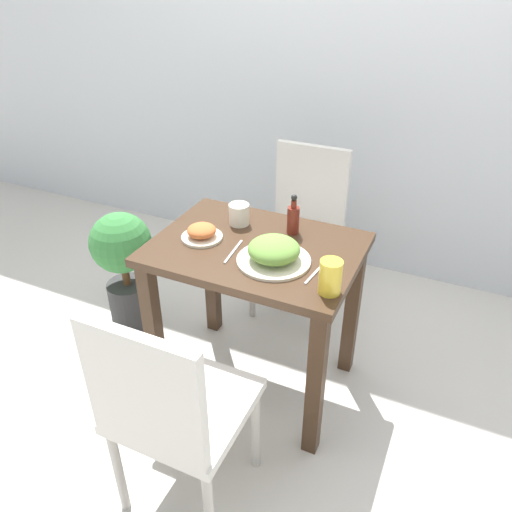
{
  "coord_description": "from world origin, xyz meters",
  "views": [
    {
      "loc": [
        0.72,
        -1.57,
        1.75
      ],
      "look_at": [
        0.0,
        0.0,
        0.69
      ],
      "focal_mm": 35.0,
      "sensor_mm": 36.0,
      "label": 1
    }
  ],
  "objects_px": {
    "chair_near": "(171,407)",
    "sauce_bottle": "(293,218)",
    "side_plate": "(202,233)",
    "drink_cup": "(239,214)",
    "food_plate": "(274,252)",
    "juice_glass": "(330,277)",
    "potted_plant_left": "(124,263)",
    "chair_far": "(303,222)"
  },
  "relations": [
    {
      "from": "food_plate",
      "to": "sauce_bottle",
      "type": "distance_m",
      "value": 0.25
    },
    {
      "from": "juice_glass",
      "to": "potted_plant_left",
      "type": "xyz_separation_m",
      "value": [
        -1.13,
        0.26,
        -0.4
      ]
    },
    {
      "from": "sauce_bottle",
      "to": "food_plate",
      "type": "bearing_deg",
      "value": -85.94
    },
    {
      "from": "food_plate",
      "to": "side_plate",
      "type": "height_order",
      "value": "food_plate"
    },
    {
      "from": "sauce_bottle",
      "to": "potted_plant_left",
      "type": "xyz_separation_m",
      "value": [
        -0.86,
        -0.08,
        -0.4
      ]
    },
    {
      "from": "chair_near",
      "to": "potted_plant_left",
      "type": "height_order",
      "value": "chair_near"
    },
    {
      "from": "juice_glass",
      "to": "potted_plant_left",
      "type": "distance_m",
      "value": 1.23
    },
    {
      "from": "juice_glass",
      "to": "sauce_bottle",
      "type": "distance_m",
      "value": 0.44
    },
    {
      "from": "side_plate",
      "to": "chair_far",
      "type": "bearing_deg",
      "value": 76.05
    },
    {
      "from": "drink_cup",
      "to": "potted_plant_left",
      "type": "bearing_deg",
      "value": -174.26
    },
    {
      "from": "juice_glass",
      "to": "potted_plant_left",
      "type": "relative_size",
      "value": 0.19
    },
    {
      "from": "juice_glass",
      "to": "food_plate",
      "type": "bearing_deg",
      "value": 158.0
    },
    {
      "from": "juice_glass",
      "to": "sauce_bottle",
      "type": "bearing_deg",
      "value": 127.81
    },
    {
      "from": "food_plate",
      "to": "drink_cup",
      "type": "relative_size",
      "value": 3.11
    },
    {
      "from": "chair_near",
      "to": "sauce_bottle",
      "type": "relative_size",
      "value": 5.15
    },
    {
      "from": "drink_cup",
      "to": "sauce_bottle",
      "type": "bearing_deg",
      "value": 5.29
    },
    {
      "from": "chair_near",
      "to": "drink_cup",
      "type": "distance_m",
      "value": 0.88
    },
    {
      "from": "drink_cup",
      "to": "food_plate",
      "type": "bearing_deg",
      "value": -40.96
    },
    {
      "from": "chair_far",
      "to": "food_plate",
      "type": "bearing_deg",
      "value": -78.72
    },
    {
      "from": "food_plate",
      "to": "juice_glass",
      "type": "distance_m",
      "value": 0.27
    },
    {
      "from": "drink_cup",
      "to": "potted_plant_left",
      "type": "relative_size",
      "value": 0.13
    },
    {
      "from": "chair_near",
      "to": "side_plate",
      "type": "bearing_deg",
      "value": -69.5
    },
    {
      "from": "chair_far",
      "to": "side_plate",
      "type": "xyz_separation_m",
      "value": [
        -0.18,
        -0.74,
        0.26
      ]
    },
    {
      "from": "drink_cup",
      "to": "juice_glass",
      "type": "bearing_deg",
      "value": -32.55
    },
    {
      "from": "side_plate",
      "to": "potted_plant_left",
      "type": "xyz_separation_m",
      "value": [
        -0.54,
        0.12,
        -0.36
      ]
    },
    {
      "from": "chair_near",
      "to": "chair_far",
      "type": "bearing_deg",
      "value": -87.62
    },
    {
      "from": "potted_plant_left",
      "to": "drink_cup",
      "type": "bearing_deg",
      "value": 5.74
    },
    {
      "from": "food_plate",
      "to": "side_plate",
      "type": "xyz_separation_m",
      "value": [
        -0.34,
        0.04,
        -0.02
      ]
    },
    {
      "from": "sauce_bottle",
      "to": "juice_glass",
      "type": "bearing_deg",
      "value": -52.19
    },
    {
      "from": "chair_far",
      "to": "juice_glass",
      "type": "xyz_separation_m",
      "value": [
        0.41,
        -0.88,
        0.29
      ]
    },
    {
      "from": "side_plate",
      "to": "drink_cup",
      "type": "distance_m",
      "value": 0.2
    },
    {
      "from": "side_plate",
      "to": "sauce_bottle",
      "type": "height_order",
      "value": "sauce_bottle"
    },
    {
      "from": "food_plate",
      "to": "potted_plant_left",
      "type": "bearing_deg",
      "value": 169.7
    },
    {
      "from": "drink_cup",
      "to": "sauce_bottle",
      "type": "distance_m",
      "value": 0.24
    },
    {
      "from": "chair_near",
      "to": "side_plate",
      "type": "height_order",
      "value": "chair_near"
    },
    {
      "from": "food_plate",
      "to": "drink_cup",
      "type": "height_order",
      "value": "food_plate"
    },
    {
      "from": "food_plate",
      "to": "sauce_bottle",
      "type": "xyz_separation_m",
      "value": [
        -0.02,
        0.24,
        0.02
      ]
    },
    {
      "from": "chair_far",
      "to": "food_plate",
      "type": "relative_size",
      "value": 3.16
    },
    {
      "from": "drink_cup",
      "to": "sauce_bottle",
      "type": "relative_size",
      "value": 0.53
    },
    {
      "from": "food_plate",
      "to": "drink_cup",
      "type": "bearing_deg",
      "value": 139.04
    },
    {
      "from": "chair_near",
      "to": "juice_glass",
      "type": "xyz_separation_m",
      "value": [
        0.35,
        0.5,
        0.29
      ]
    },
    {
      "from": "chair_near",
      "to": "potted_plant_left",
      "type": "relative_size",
      "value": 1.32
    }
  ]
}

